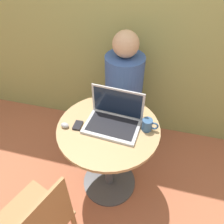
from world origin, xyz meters
The scene contains 8 objects.
ground_plane centered at (0.00, 0.00, 0.00)m, with size 12.00×12.00×0.00m, color #B26042.
back_wall centered at (0.00, 0.84, 1.30)m, with size 7.00×0.05×2.60m.
round_table centered at (0.00, 0.00, 0.51)m, with size 0.73×0.73×0.74m.
laptop centered at (0.03, 0.04, 0.79)m, with size 0.39×0.28×0.25m.
cell_phone centered at (-0.21, -0.05, 0.75)m, with size 0.06×0.09×0.02m.
computer_mouse centered at (-0.29, -0.08, 0.76)m, with size 0.06×0.04×0.04m.
coffee_cup centered at (0.27, 0.04, 0.78)m, with size 0.11×0.07×0.09m.
person_seated centered at (-0.01, 0.64, 0.50)m, with size 0.34×0.53×1.20m.
Camera 1 is at (0.29, -1.03, 1.85)m, focal length 35.00 mm.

